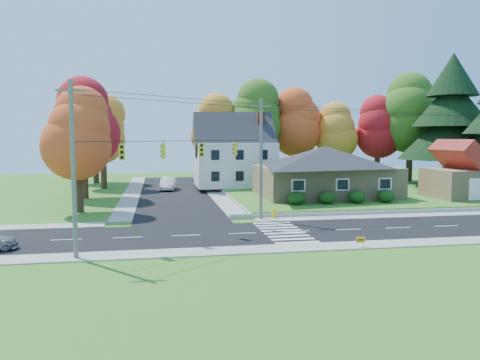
# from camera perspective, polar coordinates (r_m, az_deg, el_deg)

# --- Properties ---
(ground) EXTENTS (120.00, 120.00, 0.00)m
(ground) POSITION_cam_1_polar(r_m,az_deg,el_deg) (34.46, 6.90, -6.26)
(ground) COLOR #3D7923
(road_main) EXTENTS (90.00, 8.00, 0.02)m
(road_main) POSITION_cam_1_polar(r_m,az_deg,el_deg) (34.46, 6.90, -6.25)
(road_main) COLOR black
(road_main) RESTS_ON ground
(road_cross) EXTENTS (8.00, 44.00, 0.02)m
(road_cross) POSITION_cam_1_polar(r_m,az_deg,el_deg) (58.73, -8.10, -1.49)
(road_cross) COLOR black
(road_cross) RESTS_ON ground
(sidewalk_north) EXTENTS (90.00, 2.00, 0.08)m
(sidewalk_north) POSITION_cam_1_polar(r_m,az_deg,el_deg) (39.18, 4.77, -4.79)
(sidewalk_north) COLOR #9C9A90
(sidewalk_north) RESTS_ON ground
(sidewalk_south) EXTENTS (90.00, 2.00, 0.08)m
(sidewalk_south) POSITION_cam_1_polar(r_m,az_deg,el_deg) (29.81, 9.72, -8.04)
(sidewalk_south) COLOR #9C9A90
(sidewalk_south) RESTS_ON ground
(lawn) EXTENTS (30.00, 30.00, 0.50)m
(lawn) POSITION_cam_1_polar(r_m,az_deg,el_deg) (58.37, 13.16, -1.38)
(lawn) COLOR #3D7923
(lawn) RESTS_ON ground
(ranch_house) EXTENTS (14.60, 10.60, 5.40)m
(ranch_house) POSITION_cam_1_polar(r_m,az_deg,el_deg) (51.62, 10.29, 1.18)
(ranch_house) COLOR tan
(ranch_house) RESTS_ON lawn
(colonial_house) EXTENTS (10.40, 8.40, 9.60)m
(colonial_house) POSITION_cam_1_polar(r_m,az_deg,el_deg) (61.15, -0.65, 3.12)
(colonial_house) COLOR silver
(colonial_house) RESTS_ON lawn
(garage) EXTENTS (7.30, 6.30, 4.60)m
(garage) POSITION_cam_1_polar(r_m,az_deg,el_deg) (54.70, 25.68, 0.53)
(garage) COLOR tan
(garage) RESTS_ON lawn
(hedge_row) EXTENTS (10.70, 1.70, 1.27)m
(hedge_row) POSITION_cam_1_polar(r_m,az_deg,el_deg) (45.89, 12.34, -2.03)
(hedge_row) COLOR #163A10
(hedge_row) RESTS_ON lawn
(traffic_infrastructure) EXTENTS (38.10, 10.66, 10.00)m
(traffic_infrastructure) POSITION_cam_1_polar(r_m,az_deg,el_deg) (35.06, 6.12, 2.43)
(traffic_infrastructure) COLOR #666059
(traffic_infrastructure) RESTS_ON ground
(tree_lot_0) EXTENTS (6.72, 6.72, 12.51)m
(tree_lot_0) POSITION_cam_1_polar(r_m,az_deg,el_deg) (66.78, -3.24, 6.49)
(tree_lot_0) COLOR #3F2A19
(tree_lot_0) RESTS_ON lawn
(tree_lot_1) EXTENTS (7.84, 7.84, 14.60)m
(tree_lot_1) POSITION_cam_1_polar(r_m,az_deg,el_deg) (66.81, 2.02, 7.62)
(tree_lot_1) COLOR #3F2A19
(tree_lot_1) RESTS_ON lawn
(tree_lot_2) EXTENTS (7.28, 7.28, 13.56)m
(tree_lot_2) POSITION_cam_1_polar(r_m,az_deg,el_deg) (69.24, 6.75, 6.96)
(tree_lot_2) COLOR #3F2A19
(tree_lot_2) RESTS_ON lawn
(tree_lot_3) EXTENTS (6.16, 6.16, 11.47)m
(tree_lot_3) POSITION_cam_1_polar(r_m,az_deg,el_deg) (70.24, 11.69, 5.80)
(tree_lot_3) COLOR #3F2A19
(tree_lot_3) RESTS_ON lawn
(tree_lot_4) EXTENTS (6.72, 6.72, 12.51)m
(tree_lot_4) POSITION_cam_1_polar(r_m,az_deg,el_deg) (71.77, 16.48, 6.20)
(tree_lot_4) COLOR #3F2A19
(tree_lot_4) RESTS_ON lawn
(tree_lot_5) EXTENTS (8.40, 8.40, 15.64)m
(tree_lot_5) POSITION_cam_1_polar(r_m,az_deg,el_deg) (71.96, 20.11, 7.65)
(tree_lot_5) COLOR #3F2A19
(tree_lot_5) RESTS_ON lawn
(conifer_east_a) EXTENTS (12.80, 12.80, 16.96)m
(conifer_east_a) POSITION_cam_1_polar(r_m,az_deg,el_deg) (65.68, 24.37, 7.00)
(conifer_east_a) COLOR #3F2A19
(conifer_east_a) RESTS_ON lawn
(tree_west_0) EXTENTS (6.16, 6.16, 11.47)m
(tree_west_0) POSITION_cam_1_polar(r_m,az_deg,el_deg) (44.87, -19.22, 5.34)
(tree_west_0) COLOR #3F2A19
(tree_west_0) RESTS_ON ground
(tree_west_1) EXTENTS (7.28, 7.28, 13.56)m
(tree_west_1) POSITION_cam_1_polar(r_m,az_deg,el_deg) (54.93, -18.63, 6.65)
(tree_west_1) COLOR #3F2A19
(tree_west_1) RESTS_ON ground
(tree_west_2) EXTENTS (6.72, 6.72, 12.51)m
(tree_west_2) POSITION_cam_1_polar(r_m,az_deg,el_deg) (64.70, -16.40, 5.88)
(tree_west_2) COLOR #3F2A19
(tree_west_2) RESTS_ON ground
(tree_west_3) EXTENTS (7.84, 7.84, 14.60)m
(tree_west_3) POSITION_cam_1_polar(r_m,az_deg,el_deg) (72.91, -17.30, 6.79)
(tree_west_3) COLOR #3F2A19
(tree_west_3) RESTS_ON ground
(white_car) EXTENTS (2.29, 5.17, 1.65)m
(white_car) POSITION_cam_1_polar(r_m,az_deg,el_deg) (61.28, -8.78, -0.44)
(white_car) COLOR silver
(white_car) RESTS_ON road_cross
(fire_hydrant) EXTENTS (0.52, 0.40, 0.91)m
(fire_hydrant) POSITION_cam_1_polar(r_m,az_deg,el_deg) (39.46, 4.17, -4.13)
(fire_hydrant) COLOR #EDAB12
(fire_hydrant) RESTS_ON ground
(yard_sign) EXTENTS (0.56, 0.13, 0.70)m
(yard_sign) POSITION_cam_1_polar(r_m,az_deg,el_deg) (30.12, 14.51, -7.11)
(yard_sign) COLOR black
(yard_sign) RESTS_ON ground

